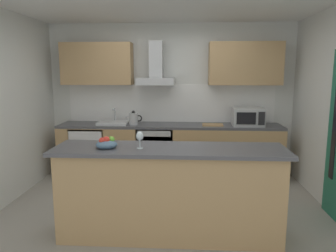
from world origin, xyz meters
name	(u,v)px	position (x,y,z in m)	size (l,w,h in m)	color
ground	(164,212)	(0.00, 0.00, -0.01)	(5.24, 4.52, 0.02)	gray
wall_back	(171,99)	(0.00, 1.82, 1.30)	(5.24, 0.12, 2.60)	silver
backsplash_tile	(171,103)	(0.00, 1.75, 1.23)	(3.60, 0.02, 0.66)	white
counter_back	(170,150)	(0.00, 1.44, 0.45)	(3.73, 0.60, 0.90)	tan
counter_island	(170,192)	(0.11, -0.62, 0.50)	(2.44, 0.64, 1.00)	tan
upper_cabinets	(170,64)	(0.00, 1.59, 1.91)	(3.68, 0.32, 0.70)	tan
oven	(156,150)	(-0.24, 1.42, 0.46)	(0.60, 0.62, 0.80)	slate
refrigerator	(91,151)	(-1.36, 1.41, 0.43)	(0.58, 0.60, 0.85)	white
microwave	(248,117)	(1.29, 1.39, 1.05)	(0.50, 0.38, 0.30)	#B7BABC
sink	(114,122)	(-0.95, 1.43, 0.93)	(0.50, 0.40, 0.26)	silver
kettle	(134,119)	(-0.60, 1.38, 1.01)	(0.29, 0.15, 0.24)	#B7BABC
range_hood	(156,71)	(-0.24, 1.54, 1.79)	(0.62, 0.45, 0.72)	#B7BABC
wine_glass	(140,137)	(-0.19, -0.67, 1.12)	(0.08, 0.08, 0.18)	silver
fruit_bowl	(107,144)	(-0.54, -0.67, 1.04)	(0.22, 0.22, 0.13)	slate
chopping_board	(213,125)	(0.72, 1.39, 0.91)	(0.34, 0.22, 0.02)	tan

